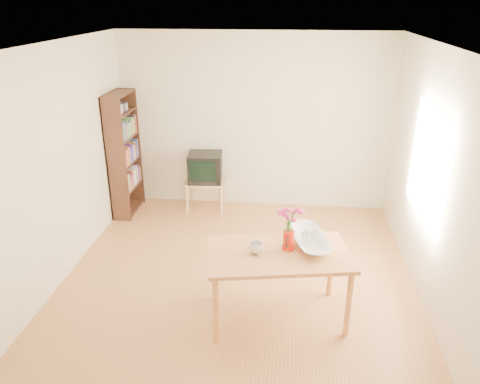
# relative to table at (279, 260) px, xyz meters

# --- Properties ---
(room) EXTENTS (4.50, 4.50, 4.50)m
(room) POSITION_rel_table_xyz_m (-0.44, 0.57, 0.64)
(room) COLOR #AA6F3C
(room) RESTS_ON ground
(table) EXTENTS (1.48, 1.01, 0.75)m
(table) POSITION_rel_table_xyz_m (0.00, 0.00, 0.00)
(table) COLOR #C07A41
(table) RESTS_ON ground
(tv_stand) EXTENTS (0.60, 0.45, 0.46)m
(tv_stand) POSITION_rel_table_xyz_m (-1.17, 2.53, -0.28)
(tv_stand) COLOR tan
(tv_stand) RESTS_ON ground
(bookshelf) EXTENTS (0.28, 0.70, 1.80)m
(bookshelf) POSITION_rel_table_xyz_m (-2.32, 2.31, 0.17)
(bookshelf) COLOR black
(bookshelf) RESTS_ON ground
(pitcher) EXTENTS (0.13, 0.21, 0.19)m
(pitcher) POSITION_rel_table_xyz_m (0.09, 0.09, 0.17)
(pitcher) COLOR red
(pitcher) RESTS_ON table
(flowers) EXTENTS (0.22, 0.22, 0.31)m
(flowers) POSITION_rel_table_xyz_m (0.09, 0.08, 0.42)
(flowers) COLOR #E13583
(flowers) RESTS_ON pitcher
(mug) EXTENTS (0.19, 0.19, 0.10)m
(mug) POSITION_rel_table_xyz_m (-0.22, -0.03, 0.14)
(mug) COLOR white
(mug) RESTS_ON table
(bowl) EXTENTS (0.58, 0.58, 0.45)m
(bowl) POSITION_rel_table_xyz_m (0.29, 0.23, 0.31)
(bowl) COLOR white
(bowl) RESTS_ON table
(teacup_a) EXTENTS (0.10, 0.10, 0.07)m
(teacup_a) POSITION_rel_table_xyz_m (0.25, 0.23, 0.27)
(teacup_a) COLOR white
(teacup_a) RESTS_ON bowl
(teacup_b) EXTENTS (0.09, 0.09, 0.07)m
(teacup_b) POSITION_rel_table_xyz_m (0.34, 0.25, 0.27)
(teacup_b) COLOR white
(teacup_b) RESTS_ON bowl
(television) EXTENTS (0.52, 0.49, 0.42)m
(television) POSITION_rel_table_xyz_m (-1.17, 2.55, 0.01)
(television) COLOR black
(television) RESTS_ON tv_stand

